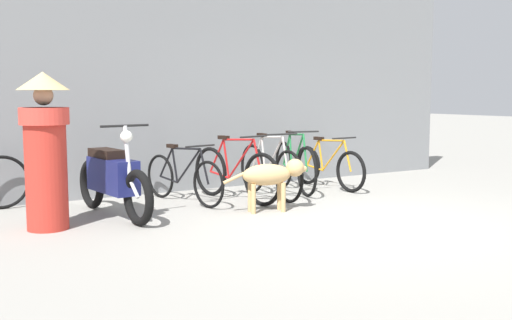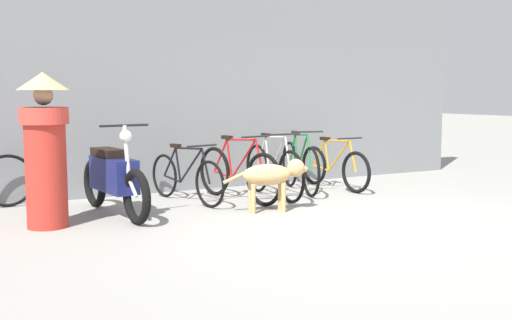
{
  "view_description": "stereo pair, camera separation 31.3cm",
  "coord_description": "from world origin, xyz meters",
  "px_view_note": "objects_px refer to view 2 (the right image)",
  "views": [
    {
      "loc": [
        -4.42,
        -4.98,
        1.44
      ],
      "look_at": [
        -0.73,
        1.18,
        0.65
      ],
      "focal_mm": 42.0,
      "sensor_mm": 36.0,
      "label": 1
    },
    {
      "loc": [
        -4.15,
        -5.13,
        1.44
      ],
      "look_at": [
        -0.73,
        1.18,
        0.65
      ],
      "focal_mm": 42.0,
      "sensor_mm": 36.0,
      "label": 2
    }
  ],
  "objects_px": {
    "motorcycle": "(114,178)",
    "bicycle_4": "(334,167)",
    "bicycle_0": "(186,177)",
    "spare_tire_left": "(8,181)",
    "stray_dog": "(273,175)",
    "bicycle_2": "(273,170)",
    "person_in_robes": "(45,146)",
    "bicycle_3": "(300,166)",
    "bicycle_1": "(238,174)"
  },
  "relations": [
    {
      "from": "motorcycle",
      "to": "bicycle_4",
      "type": "bearing_deg",
      "value": 90.0
    },
    {
      "from": "bicycle_0",
      "to": "spare_tire_left",
      "type": "height_order",
      "value": "bicycle_0"
    },
    {
      "from": "bicycle_4",
      "to": "stray_dog",
      "type": "distance_m",
      "value": 2.07
    },
    {
      "from": "bicycle_4",
      "to": "motorcycle",
      "type": "xyz_separation_m",
      "value": [
        -3.51,
        -0.42,
        0.12
      ]
    },
    {
      "from": "bicycle_2",
      "to": "stray_dog",
      "type": "distance_m",
      "value": 1.05
    },
    {
      "from": "person_in_robes",
      "to": "stray_dog",
      "type": "bearing_deg",
      "value": 161.25
    },
    {
      "from": "bicycle_0",
      "to": "bicycle_3",
      "type": "height_order",
      "value": "bicycle_3"
    },
    {
      "from": "bicycle_1",
      "to": "person_in_robes",
      "type": "distance_m",
      "value": 2.66
    },
    {
      "from": "bicycle_0",
      "to": "person_in_robes",
      "type": "height_order",
      "value": "person_in_robes"
    },
    {
      "from": "bicycle_0",
      "to": "person_in_robes",
      "type": "xyz_separation_m",
      "value": [
        -1.89,
        -0.71,
        0.56
      ]
    },
    {
      "from": "bicycle_2",
      "to": "motorcycle",
      "type": "relative_size",
      "value": 0.9
    },
    {
      "from": "bicycle_3",
      "to": "spare_tire_left",
      "type": "xyz_separation_m",
      "value": [
        -3.95,
        0.73,
        -0.04
      ]
    },
    {
      "from": "bicycle_0",
      "to": "bicycle_2",
      "type": "relative_size",
      "value": 0.95
    },
    {
      "from": "bicycle_0",
      "to": "bicycle_4",
      "type": "distance_m",
      "value": 2.43
    },
    {
      "from": "bicycle_3",
      "to": "stray_dog",
      "type": "xyz_separation_m",
      "value": [
        -1.12,
        -1.14,
        0.07
      ]
    },
    {
      "from": "bicycle_0",
      "to": "bicycle_1",
      "type": "xyz_separation_m",
      "value": [
        0.67,
        -0.22,
        0.04
      ]
    },
    {
      "from": "stray_dog",
      "to": "spare_tire_left",
      "type": "height_order",
      "value": "spare_tire_left"
    },
    {
      "from": "bicycle_0",
      "to": "person_in_robes",
      "type": "bearing_deg",
      "value": -81.87
    },
    {
      "from": "bicycle_1",
      "to": "stray_dog",
      "type": "xyz_separation_m",
      "value": [
        0.03,
        -0.9,
        0.08
      ]
    },
    {
      "from": "bicycle_2",
      "to": "motorcycle",
      "type": "bearing_deg",
      "value": -82.69
    },
    {
      "from": "bicycle_4",
      "to": "motorcycle",
      "type": "bearing_deg",
      "value": -86.45
    },
    {
      "from": "motorcycle",
      "to": "stray_dog",
      "type": "height_order",
      "value": "motorcycle"
    },
    {
      "from": "bicycle_1",
      "to": "stray_dog",
      "type": "relative_size",
      "value": 1.66
    },
    {
      "from": "bicycle_4",
      "to": "person_in_robes",
      "type": "distance_m",
      "value": 4.42
    },
    {
      "from": "bicycle_0",
      "to": "spare_tire_left",
      "type": "relative_size",
      "value": 2.4
    },
    {
      "from": "bicycle_3",
      "to": "person_in_robes",
      "type": "bearing_deg",
      "value": -64.85
    },
    {
      "from": "bicycle_2",
      "to": "motorcycle",
      "type": "xyz_separation_m",
      "value": [
        -2.3,
        -0.19,
        0.07
      ]
    },
    {
      "from": "bicycle_2",
      "to": "person_in_robes",
      "type": "xyz_separation_m",
      "value": [
        -3.11,
        -0.49,
        0.51
      ]
    },
    {
      "from": "person_in_robes",
      "to": "bicycle_4",
      "type": "bearing_deg",
      "value": 179.73
    },
    {
      "from": "bicycle_1",
      "to": "person_in_robes",
      "type": "xyz_separation_m",
      "value": [
        -2.56,
        -0.49,
        0.52
      ]
    },
    {
      "from": "bicycle_0",
      "to": "stray_dog",
      "type": "bearing_deg",
      "value": 19.23
    },
    {
      "from": "bicycle_3",
      "to": "bicycle_4",
      "type": "height_order",
      "value": "bicycle_3"
    },
    {
      "from": "bicycle_3",
      "to": "spare_tire_left",
      "type": "bearing_deg",
      "value": -86.45
    },
    {
      "from": "bicycle_0",
      "to": "motorcycle",
      "type": "relative_size",
      "value": 0.86
    },
    {
      "from": "bicycle_3",
      "to": "stray_dog",
      "type": "bearing_deg",
      "value": -30.44
    },
    {
      "from": "spare_tire_left",
      "to": "bicycle_3",
      "type": "bearing_deg",
      "value": -10.51
    },
    {
      "from": "bicycle_1",
      "to": "stray_dog",
      "type": "height_order",
      "value": "bicycle_1"
    },
    {
      "from": "bicycle_0",
      "to": "bicycle_4",
      "type": "height_order",
      "value": "bicycle_4"
    },
    {
      "from": "motorcycle",
      "to": "spare_tire_left",
      "type": "distance_m",
      "value": 1.57
    },
    {
      "from": "bicycle_3",
      "to": "spare_tire_left",
      "type": "height_order",
      "value": "bicycle_3"
    },
    {
      "from": "bicycle_3",
      "to": "bicycle_4",
      "type": "xyz_separation_m",
      "value": [
        0.62,
        -0.01,
        -0.05
      ]
    },
    {
      "from": "person_in_robes",
      "to": "bicycle_1",
      "type": "bearing_deg",
      "value": -178.85
    },
    {
      "from": "person_in_robes",
      "to": "bicycle_3",
      "type": "bearing_deg",
      "value": -178.63
    },
    {
      "from": "bicycle_0",
      "to": "bicycle_2",
      "type": "xyz_separation_m",
      "value": [
        1.22,
        -0.22,
        0.04
      ]
    },
    {
      "from": "bicycle_0",
      "to": "bicycle_4",
      "type": "relative_size",
      "value": 1.01
    },
    {
      "from": "bicycle_2",
      "to": "stray_dog",
      "type": "bearing_deg",
      "value": -27.72
    },
    {
      "from": "stray_dog",
      "to": "spare_tire_left",
      "type": "xyz_separation_m",
      "value": [
        -2.83,
        1.87,
        -0.11
      ]
    },
    {
      "from": "spare_tire_left",
      "to": "bicycle_2",
      "type": "bearing_deg",
      "value": -16.07
    },
    {
      "from": "bicycle_1",
      "to": "bicycle_3",
      "type": "distance_m",
      "value": 1.17
    },
    {
      "from": "bicycle_3",
      "to": "person_in_robes",
      "type": "height_order",
      "value": "person_in_robes"
    }
  ]
}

